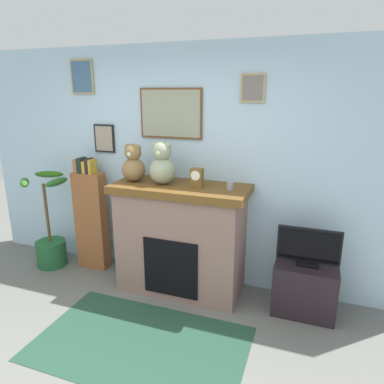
{
  "coord_description": "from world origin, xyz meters",
  "views": [
    {
      "loc": [
        1.44,
        -1.58,
        2.1
      ],
      "look_at": [
        0.28,
        1.64,
        1.12
      ],
      "focal_mm": 32.69,
      "sensor_mm": 36.0,
      "label": 1
    }
  ],
  "objects_px": {
    "candle_jar": "(230,186)",
    "teddy_bear_cream": "(162,165)",
    "bookshelf": "(91,218)",
    "potted_plant": "(50,240)",
    "fireplace": "(181,238)",
    "teddy_bear_tan": "(133,165)",
    "tv_stand": "(304,288)",
    "mantel_clock": "(197,178)",
    "television": "(309,248)"
  },
  "relations": [
    {
      "from": "mantel_clock",
      "to": "teddy_bear_tan",
      "type": "relative_size",
      "value": 0.47
    },
    {
      "from": "bookshelf",
      "to": "candle_jar",
      "type": "distance_m",
      "value": 1.84
    },
    {
      "from": "teddy_bear_tan",
      "to": "teddy_bear_cream",
      "type": "distance_m",
      "value": 0.34
    },
    {
      "from": "mantel_clock",
      "to": "teddy_bear_cream",
      "type": "height_order",
      "value": "teddy_bear_cream"
    },
    {
      "from": "tv_stand",
      "to": "television",
      "type": "distance_m",
      "value": 0.43
    },
    {
      "from": "bookshelf",
      "to": "teddy_bear_tan",
      "type": "bearing_deg",
      "value": -9.65
    },
    {
      "from": "bookshelf",
      "to": "television",
      "type": "xyz_separation_m",
      "value": [
        2.51,
        -0.1,
        0.05
      ]
    },
    {
      "from": "fireplace",
      "to": "television",
      "type": "height_order",
      "value": "fireplace"
    },
    {
      "from": "candle_jar",
      "to": "teddy_bear_cream",
      "type": "height_order",
      "value": "teddy_bear_cream"
    },
    {
      "from": "mantel_clock",
      "to": "teddy_bear_tan",
      "type": "xyz_separation_m",
      "value": [
        -0.71,
        0.0,
        0.08
      ]
    },
    {
      "from": "fireplace",
      "to": "potted_plant",
      "type": "xyz_separation_m",
      "value": [
        -1.73,
        -0.05,
        -0.27
      ]
    },
    {
      "from": "potted_plant",
      "to": "television",
      "type": "bearing_deg",
      "value": 0.93
    },
    {
      "from": "potted_plant",
      "to": "tv_stand",
      "type": "bearing_deg",
      "value": 0.95
    },
    {
      "from": "fireplace",
      "to": "teddy_bear_tan",
      "type": "xyz_separation_m",
      "value": [
        -0.53,
        -0.02,
        0.77
      ]
    },
    {
      "from": "bookshelf",
      "to": "potted_plant",
      "type": "distance_m",
      "value": 0.63
    },
    {
      "from": "tv_stand",
      "to": "teddy_bear_tan",
      "type": "bearing_deg",
      "value": -179.5
    },
    {
      "from": "bookshelf",
      "to": "teddy_bear_tan",
      "type": "xyz_separation_m",
      "value": [
        0.68,
        -0.12,
        0.73
      ]
    },
    {
      "from": "potted_plant",
      "to": "bookshelf",
      "type": "bearing_deg",
      "value": 16.01
    },
    {
      "from": "bookshelf",
      "to": "teddy_bear_cream",
      "type": "xyz_separation_m",
      "value": [
        1.02,
        -0.12,
        0.74
      ]
    },
    {
      "from": "tv_stand",
      "to": "teddy_bear_tan",
      "type": "xyz_separation_m",
      "value": [
        -1.83,
        -0.02,
        1.11
      ]
    },
    {
      "from": "fireplace",
      "to": "mantel_clock",
      "type": "xyz_separation_m",
      "value": [
        0.18,
        -0.02,
        0.68
      ]
    },
    {
      "from": "tv_stand",
      "to": "television",
      "type": "relative_size",
      "value": 1.01
    },
    {
      "from": "television",
      "to": "teddy_bear_tan",
      "type": "relative_size",
      "value": 1.45
    },
    {
      "from": "candle_jar",
      "to": "teddy_bear_tan",
      "type": "height_order",
      "value": "teddy_bear_tan"
    },
    {
      "from": "potted_plant",
      "to": "teddy_bear_cream",
      "type": "relative_size",
      "value": 2.66
    },
    {
      "from": "bookshelf",
      "to": "mantel_clock",
      "type": "height_order",
      "value": "mantel_clock"
    },
    {
      "from": "bookshelf",
      "to": "teddy_bear_tan",
      "type": "distance_m",
      "value": 1.0
    },
    {
      "from": "potted_plant",
      "to": "teddy_bear_cream",
      "type": "distance_m",
      "value": 1.87
    },
    {
      "from": "television",
      "to": "teddy_bear_cream",
      "type": "bearing_deg",
      "value": -179.44
    },
    {
      "from": "potted_plant",
      "to": "teddy_bear_cream",
      "type": "xyz_separation_m",
      "value": [
        1.54,
        0.03,
        1.06
      ]
    },
    {
      "from": "candle_jar",
      "to": "mantel_clock",
      "type": "height_order",
      "value": "mantel_clock"
    },
    {
      "from": "television",
      "to": "fireplace",
      "type": "bearing_deg",
      "value": 179.84
    },
    {
      "from": "tv_stand",
      "to": "mantel_clock",
      "type": "xyz_separation_m",
      "value": [
        -1.12,
        -0.02,
        1.03
      ]
    },
    {
      "from": "fireplace",
      "to": "television",
      "type": "bearing_deg",
      "value": -0.16
    },
    {
      "from": "tv_stand",
      "to": "potted_plant",
      "type": "bearing_deg",
      "value": -179.05
    },
    {
      "from": "teddy_bear_tan",
      "to": "teddy_bear_cream",
      "type": "xyz_separation_m",
      "value": [
        0.34,
        -0.0,
        0.02
      ]
    },
    {
      "from": "potted_plant",
      "to": "teddy_bear_cream",
      "type": "height_order",
      "value": "teddy_bear_cream"
    },
    {
      "from": "tv_stand",
      "to": "mantel_clock",
      "type": "bearing_deg",
      "value": -179.14
    },
    {
      "from": "fireplace",
      "to": "tv_stand",
      "type": "xyz_separation_m",
      "value": [
        1.3,
        -0.0,
        -0.34
      ]
    },
    {
      "from": "potted_plant",
      "to": "tv_stand",
      "type": "xyz_separation_m",
      "value": [
        3.03,
        0.05,
        -0.07
      ]
    },
    {
      "from": "fireplace",
      "to": "potted_plant",
      "type": "relative_size",
      "value": 1.21
    },
    {
      "from": "fireplace",
      "to": "tv_stand",
      "type": "distance_m",
      "value": 1.34
    },
    {
      "from": "bookshelf",
      "to": "teddy_bear_cream",
      "type": "distance_m",
      "value": 1.27
    },
    {
      "from": "fireplace",
      "to": "candle_jar",
      "type": "distance_m",
      "value": 0.82
    },
    {
      "from": "fireplace",
      "to": "bookshelf",
      "type": "distance_m",
      "value": 1.21
    },
    {
      "from": "teddy_bear_tan",
      "to": "fireplace",
      "type": "bearing_deg",
      "value": 1.98
    },
    {
      "from": "potted_plant",
      "to": "mantel_clock",
      "type": "distance_m",
      "value": 2.14
    },
    {
      "from": "television",
      "to": "candle_jar",
      "type": "xyz_separation_m",
      "value": [
        -0.77,
        -0.01,
        0.54
      ]
    },
    {
      "from": "candle_jar",
      "to": "mantel_clock",
      "type": "relative_size",
      "value": 0.44
    },
    {
      "from": "television",
      "to": "candle_jar",
      "type": "height_order",
      "value": "candle_jar"
    }
  ]
}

